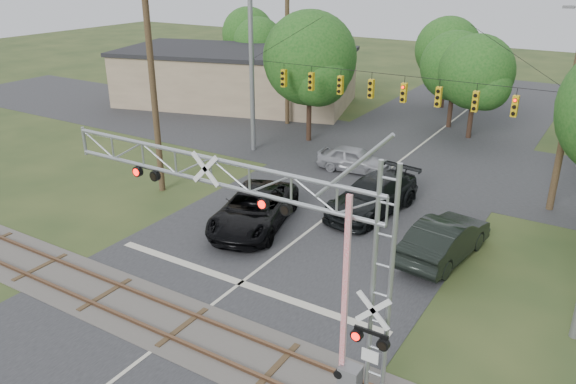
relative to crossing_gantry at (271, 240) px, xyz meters
The scene contains 13 objects.
ground 6.51m from the crossing_gantry, 158.14° to the right, with size 160.00×160.00×0.00m, color #283A1B.
road_main 10.47m from the crossing_gantry, 115.97° to the left, with size 14.00×90.00×0.02m, color #252628.
road_cross 23.23m from the crossing_gantry, 100.32° to the left, with size 90.00×12.00×0.02m, color #252628.
railroad_track 6.29m from the crossing_gantry, behind, with size 90.00×3.20×0.17m.
crossing_gantry is the anchor object (origin of this frame).
traffic_signal_span 18.66m from the crossing_gantry, 99.94° to the left, with size 19.34×0.36×11.50m.
pickup_black 11.48m from the crossing_gantry, 127.97° to the left, with size 3.02×6.55×1.82m, color black.
car_dark 13.89m from the crossing_gantry, 100.38° to the left, with size 2.57×6.33×1.84m, color black.
sedan_silver 19.54m from the crossing_gantry, 107.83° to the left, with size 1.84×4.58×1.56m, color gray.
suv_dark 11.25m from the crossing_gantry, 77.69° to the left, with size 1.96×5.61×1.85m, color black.
commercial_building 36.95m from the crossing_gantry, 128.24° to the left, with size 22.61×15.69×4.81m.
utility_poles 20.71m from the crossing_gantry, 92.88° to the left, with size 25.39×26.73×13.25m.
treeline 29.93m from the crossing_gantry, 91.90° to the left, with size 51.71×26.82×9.39m.
Camera 1 is at (11.95, -10.17, 12.16)m, focal length 35.00 mm.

